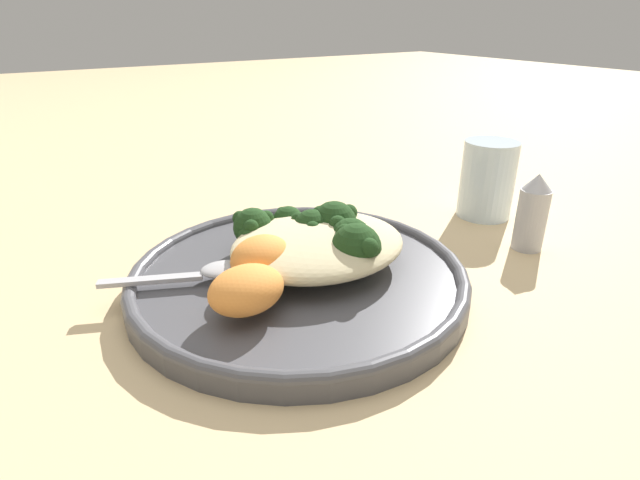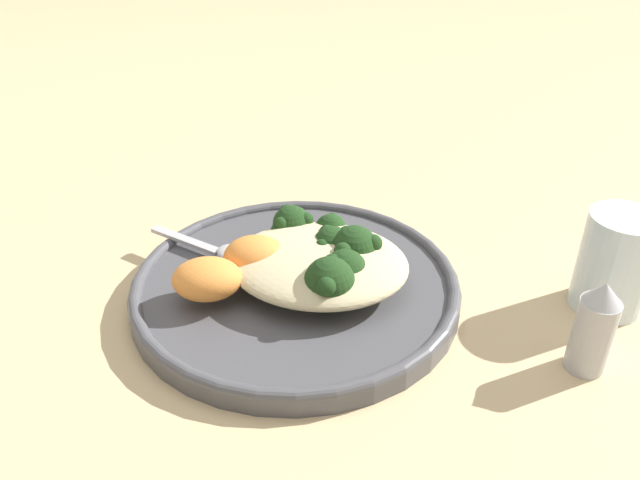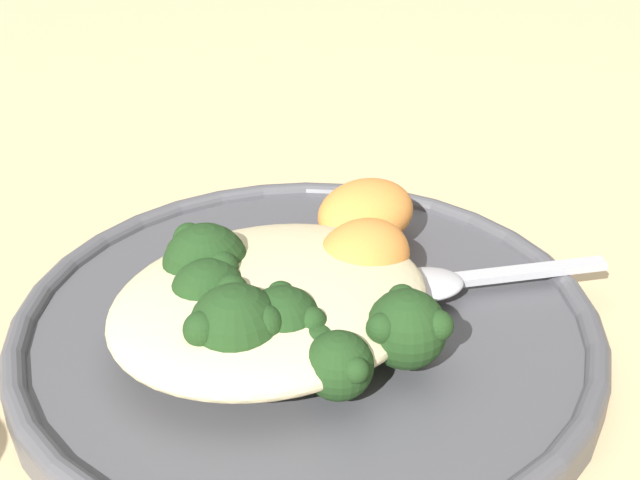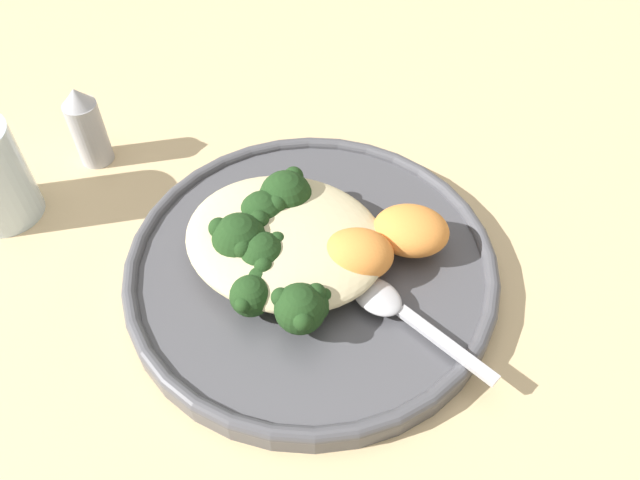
# 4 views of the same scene
# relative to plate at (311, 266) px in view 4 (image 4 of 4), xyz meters

# --- Properties ---
(ground_plane) EXTENTS (4.00, 4.00, 0.00)m
(ground_plane) POSITION_rel_plate_xyz_m (-0.01, -0.02, -0.01)
(ground_plane) COLOR #D6B784
(plate) EXTENTS (0.29, 0.29, 0.02)m
(plate) POSITION_rel_plate_xyz_m (0.00, 0.00, 0.00)
(plate) COLOR #4C4C51
(plate) RESTS_ON ground_plane
(quinoa_mound) EXTENTS (0.16, 0.13, 0.03)m
(quinoa_mound) POSITION_rel_plate_xyz_m (-0.02, -0.00, 0.03)
(quinoa_mound) COLOR beige
(quinoa_mound) RESTS_ON plate
(broccoli_stalk_0) EXTENTS (0.09, 0.07, 0.04)m
(broccoli_stalk_0) POSITION_rel_plate_xyz_m (-0.03, 0.03, 0.03)
(broccoli_stalk_0) COLOR #9EBC66
(broccoli_stalk_0) RESTS_ON plate
(broccoli_stalk_1) EXTENTS (0.11, 0.04, 0.04)m
(broccoli_stalk_1) POSITION_rel_plate_xyz_m (-0.04, 0.01, 0.03)
(broccoli_stalk_1) COLOR #9EBC66
(broccoli_stalk_1) RESTS_ON plate
(broccoli_stalk_2) EXTENTS (0.11, 0.05, 0.04)m
(broccoli_stalk_2) POSITION_rel_plate_xyz_m (-0.04, -0.01, 0.03)
(broccoli_stalk_2) COLOR #9EBC66
(broccoli_stalk_2) RESTS_ON plate
(broccoli_stalk_3) EXTENTS (0.09, 0.07, 0.04)m
(broccoli_stalk_3) POSITION_rel_plate_xyz_m (-0.02, -0.02, 0.03)
(broccoli_stalk_3) COLOR #9EBC66
(broccoli_stalk_3) RESTS_ON plate
(broccoli_stalk_4) EXTENTS (0.08, 0.09, 0.03)m
(broccoli_stalk_4) POSITION_rel_plate_xyz_m (-0.01, -0.03, 0.02)
(broccoli_stalk_4) COLOR #9EBC66
(broccoli_stalk_4) RESTS_ON plate
(broccoli_stalk_5) EXTENTS (0.08, 0.11, 0.03)m
(broccoli_stalk_5) POSITION_rel_plate_xyz_m (-0.01, -0.03, 0.02)
(broccoli_stalk_5) COLOR #9EBC66
(broccoli_stalk_5) RESTS_ON plate
(broccoli_stalk_6) EXTENTS (0.04, 0.09, 0.04)m
(broccoli_stalk_6) POSITION_rel_plate_xyz_m (0.02, -0.05, 0.03)
(broccoli_stalk_6) COLOR #9EBC66
(broccoli_stalk_6) RESTS_ON plate
(broccoli_stalk_7) EXTENTS (0.03, 0.08, 0.03)m
(broccoli_stalk_7) POSITION_rel_plate_xyz_m (0.02, -0.04, 0.02)
(broccoli_stalk_7) COLOR #9EBC66
(broccoli_stalk_7) RESTS_ON plate
(sweet_potato_chunk_0) EXTENTS (0.07, 0.06, 0.04)m
(sweet_potato_chunk_0) POSITION_rel_plate_xyz_m (0.04, 0.00, 0.03)
(sweet_potato_chunk_0) COLOR orange
(sweet_potato_chunk_0) RESTS_ON plate
(sweet_potato_chunk_1) EXTENTS (0.07, 0.06, 0.03)m
(sweet_potato_chunk_1) POSITION_rel_plate_xyz_m (0.07, 0.04, 0.03)
(sweet_potato_chunk_1) COLOR orange
(sweet_potato_chunk_1) RESTS_ON plate
(spoon) EXTENTS (0.12, 0.07, 0.01)m
(spoon) POSITION_rel_plate_xyz_m (0.07, -0.02, 0.01)
(spoon) COLOR #B7B7BC
(spoon) RESTS_ON plate
(salt_shaker) EXTENTS (0.03, 0.03, 0.08)m
(salt_shaker) POSITION_rel_plate_xyz_m (-0.24, 0.06, 0.03)
(salt_shaker) COLOR #B2B2B7
(salt_shaker) RESTS_ON ground_plane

